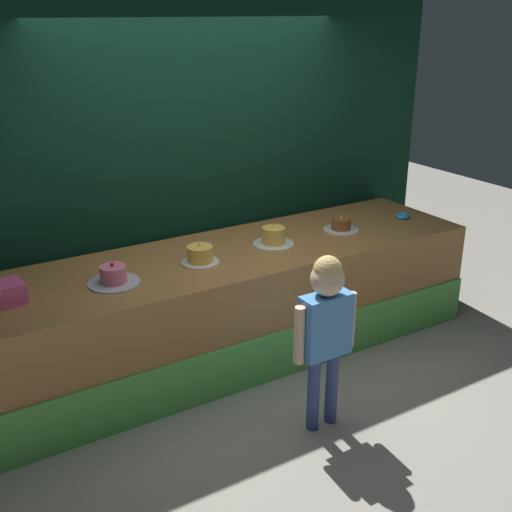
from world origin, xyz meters
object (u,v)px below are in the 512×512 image
(donut, at_px, (402,216))
(cake_center_left, at_px, (200,255))
(child_figure, at_px, (326,320))
(pink_box, at_px, (8,293))
(cake_center_right, at_px, (274,237))
(cake_far_left, at_px, (113,276))
(cake_far_right, at_px, (341,225))

(donut, relative_size, cake_center_left, 0.47)
(child_figure, height_order, pink_box, child_figure)
(cake_center_right, bearing_deg, donut, -1.65)
(pink_box, height_order, cake_center_right, cake_center_right)
(cake_far_left, bearing_deg, cake_center_left, 2.79)
(cake_center_left, relative_size, cake_center_right, 0.87)
(pink_box, xyz_separation_m, cake_center_right, (1.98, 0.02, -0.01))
(donut, distance_m, cake_far_right, 0.66)
(pink_box, relative_size, donut, 1.48)
(cake_far_left, bearing_deg, pink_box, 175.04)
(child_figure, xyz_separation_m, donut, (1.66, 1.08, 0.10))
(pink_box, xyz_separation_m, cake_center_left, (1.32, -0.03, -0.01))
(cake_far_left, xyz_separation_m, cake_center_right, (1.32, 0.08, 0.01))
(cake_far_left, height_order, cake_center_left, cake_center_left)
(donut, bearing_deg, pink_box, 179.68)
(donut, relative_size, cake_far_left, 0.37)
(pink_box, bearing_deg, donut, -0.32)
(donut, bearing_deg, cake_far_right, 177.55)
(child_figure, distance_m, cake_center_right, 1.18)
(cake_far_left, bearing_deg, child_figure, -46.79)
(donut, height_order, cake_center_left, cake_center_left)
(cake_center_left, bearing_deg, cake_far_right, 1.51)
(child_figure, distance_m, donut, 1.98)
(cake_center_right, distance_m, cake_far_right, 0.66)
(child_figure, relative_size, cake_center_right, 3.75)
(pink_box, height_order, cake_center_left, cake_center_left)
(donut, distance_m, cake_center_right, 1.32)
(child_figure, bearing_deg, cake_center_left, 106.51)
(cake_far_left, height_order, cake_far_right, cake_far_left)
(cake_center_right, xyz_separation_m, cake_far_right, (0.66, -0.01, -0.02))
(child_figure, height_order, cake_far_right, child_figure)
(cake_far_left, xyz_separation_m, cake_far_right, (1.98, 0.07, -0.01))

